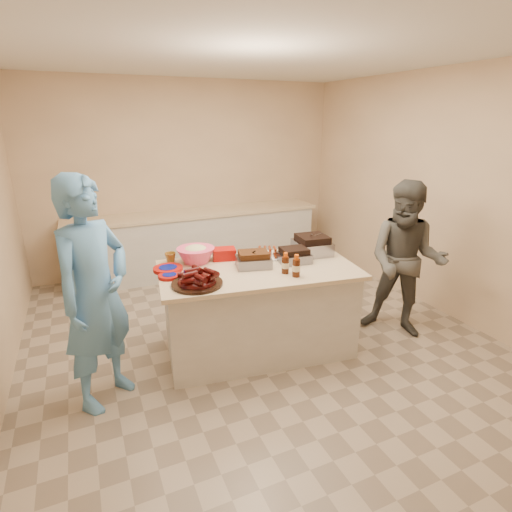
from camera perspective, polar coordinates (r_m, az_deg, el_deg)
name	(u,v)px	position (r m, az deg, el deg)	size (l,w,h in m)	color
room	(259,340)	(4.20, 0.47, -11.93)	(4.50, 5.00, 2.70)	#D9B78F
back_counter	(198,242)	(5.93, -8.31, 2.05)	(3.60, 0.64, 0.90)	beige
island	(258,348)	(4.07, 0.29, -13.06)	(1.81, 0.95, 0.86)	beige
rib_platter	(197,285)	(3.35, -8.39, -4.10)	(0.43, 0.43, 0.17)	#440606
pulled_pork_tray	(254,267)	(3.72, -0.36, -1.53)	(0.31, 0.24, 0.10)	#47230F
brisket_tray	(294,262)	(3.86, 5.41, -0.85)	(0.29, 0.24, 0.09)	black
roasting_pan	(312,254)	(4.11, 7.96, 0.30)	(0.34, 0.34, 0.13)	gray
coleslaw_bowl	(196,262)	(3.87, -8.53, -0.89)	(0.36, 0.36, 0.25)	#F14770
sausage_plate	(270,257)	(3.99, 1.99, -0.08)	(0.31, 0.31, 0.05)	silver
mac_cheese_dish	(310,249)	(4.25, 7.76, 0.95)	(0.32, 0.24, 0.09)	#FBB806
bbq_bottle_a	(285,273)	(3.57, 4.18, -2.45)	(0.06, 0.06, 0.19)	#381507
bbq_bottle_b	(296,276)	(3.51, 5.73, -2.92)	(0.07, 0.07, 0.20)	#381507
mustard_bottle	(247,265)	(3.76, -1.31, -1.31)	(0.04, 0.04, 0.12)	#F4D500
sauce_bowl	(242,260)	(3.89, -2.07, -0.60)	(0.14, 0.04, 0.14)	silver
plate_stack_large	(168,271)	(3.71, -12.44, -2.04)	(0.27, 0.27, 0.03)	#980C07
plate_stack_small	(170,277)	(3.55, -12.24, -3.01)	(0.20, 0.20, 0.03)	#980C07
plastic_cup	(171,262)	(3.91, -12.07, -0.90)	(0.11, 0.10, 0.11)	#8B5B1B
basket_stack	(224,259)	(3.93, -4.55, -0.44)	(0.22, 0.16, 0.11)	#980C07
guest_blue	(110,396)	(3.68, -20.15, -18.27)	(0.66, 1.82, 0.44)	#5391CC
guest_gray	(396,331)	(4.62, 19.43, -10.10)	(0.78, 1.61, 0.61)	#52504A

